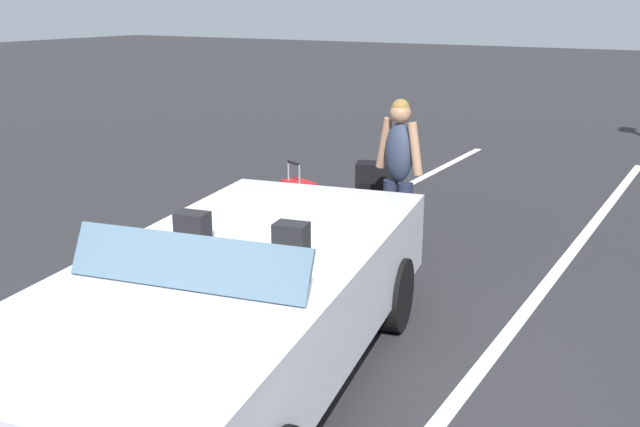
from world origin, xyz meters
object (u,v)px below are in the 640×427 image
(convertible_car, at_px, (215,320))
(traveler_person, at_px, (399,171))
(suitcase_large_black, at_px, (376,194))
(suitcase_medium_bright, at_px, (299,208))

(convertible_car, bearing_deg, traveler_person, 172.08)
(traveler_person, bearing_deg, suitcase_large_black, -126.70)
(convertible_car, bearing_deg, suitcase_large_black, -178.68)
(suitcase_large_black, bearing_deg, traveler_person, 15.09)
(suitcase_large_black, height_order, traveler_person, traveler_person)
(suitcase_large_black, bearing_deg, convertible_car, -8.83)
(suitcase_large_black, bearing_deg, suitcase_medium_bright, -55.10)
(convertible_car, height_order, traveler_person, traveler_person)
(suitcase_large_black, relative_size, suitcase_medium_bright, 0.86)
(convertible_car, xyz_separation_m, suitcase_medium_bright, (-3.34, -1.46, -0.28))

